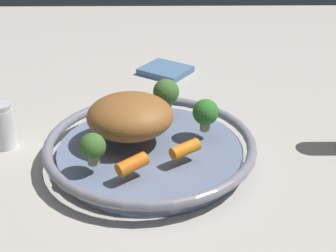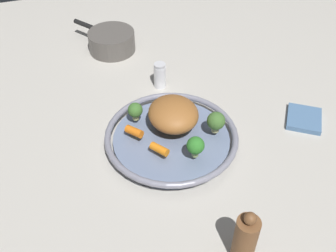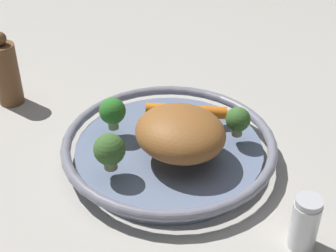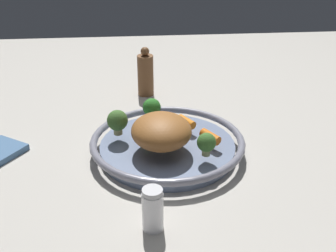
% 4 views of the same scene
% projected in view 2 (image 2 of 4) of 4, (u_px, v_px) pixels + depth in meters
% --- Properties ---
extents(ground_plane, '(1.98, 1.98, 0.00)m').
position_uv_depth(ground_plane, '(171.00, 144.00, 1.03)').
color(ground_plane, '#B7B2A8').
extents(serving_bowl, '(0.34, 0.34, 0.04)m').
position_uv_depth(serving_bowl, '(171.00, 138.00, 1.02)').
color(serving_bowl, slate).
rests_on(serving_bowl, ground_plane).
extents(roast_chicken_piece, '(0.14, 0.13, 0.07)m').
position_uv_depth(roast_chicken_piece, '(173.00, 114.00, 1.01)').
color(roast_chicken_piece, '#995E2C').
rests_on(roast_chicken_piece, serving_bowl).
extents(baby_carrot_left, '(0.05, 0.04, 0.02)m').
position_uv_depth(baby_carrot_left, '(159.00, 149.00, 0.95)').
color(baby_carrot_left, orange).
rests_on(baby_carrot_left, serving_bowl).
extents(baby_carrot_center, '(0.05, 0.05, 0.02)m').
position_uv_depth(baby_carrot_center, '(134.00, 131.00, 1.00)').
color(baby_carrot_center, orange).
rests_on(baby_carrot_center, serving_bowl).
extents(broccoli_floret_small, '(0.04, 0.04, 0.05)m').
position_uv_depth(broccoli_floret_small, '(195.00, 146.00, 0.93)').
color(broccoli_floret_small, '#94AC66').
rests_on(broccoli_floret_small, serving_bowl).
extents(broccoli_floret_large, '(0.04, 0.04, 0.05)m').
position_uv_depth(broccoli_floret_large, '(135.00, 110.00, 1.03)').
color(broccoli_floret_large, tan).
rests_on(broccoli_floret_large, serving_bowl).
extents(broccoli_floret_mid, '(0.05, 0.05, 0.06)m').
position_uv_depth(broccoli_floret_mid, '(216.00, 121.00, 0.99)').
color(broccoli_floret_mid, tan).
rests_on(broccoli_floret_mid, serving_bowl).
extents(salt_shaker, '(0.04, 0.04, 0.08)m').
position_uv_depth(salt_shaker, '(160.00, 75.00, 1.19)').
color(salt_shaker, white).
rests_on(salt_shaker, ground_plane).
extents(pepper_mill, '(0.05, 0.05, 0.14)m').
position_uv_depth(pepper_mill, '(245.00, 239.00, 0.76)').
color(pepper_mill, brown).
rests_on(pepper_mill, ground_plane).
extents(saucepan, '(0.22, 0.18, 0.07)m').
position_uv_depth(saucepan, '(111.00, 41.00, 1.35)').
color(saucepan, '#56514C').
rests_on(saucepan, ground_plane).
extents(dish_towel, '(0.14, 0.13, 0.01)m').
position_uv_depth(dish_towel, '(304.00, 119.00, 1.10)').
color(dish_towel, '#4C7099').
rests_on(dish_towel, ground_plane).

